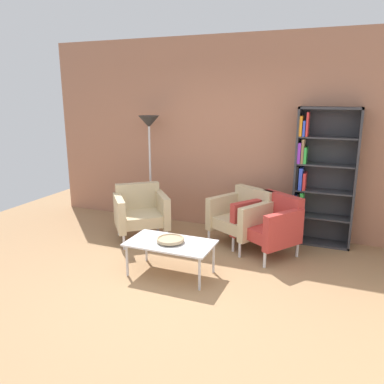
# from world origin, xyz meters

# --- Properties ---
(ground_plane) EXTENTS (8.32, 8.32, 0.00)m
(ground_plane) POSITION_xyz_m (0.00, 0.00, 0.00)
(ground_plane) COLOR #9E7751
(brick_back_panel) EXTENTS (6.40, 0.12, 2.90)m
(brick_back_panel) POSITION_xyz_m (0.00, 2.46, 1.45)
(brick_back_panel) COLOR #A87056
(brick_back_panel) RESTS_ON ground_plane
(bookshelf_tall) EXTENTS (0.80, 0.30, 1.90)m
(bookshelf_tall) POSITION_xyz_m (1.21, 2.25, 0.93)
(bookshelf_tall) COLOR #333338
(bookshelf_tall) RESTS_ON ground_plane
(coffee_table_low) EXTENTS (1.00, 0.56, 0.40)m
(coffee_table_low) POSITION_xyz_m (-0.26, 0.57, 0.37)
(coffee_table_low) COLOR silver
(coffee_table_low) RESTS_ON ground_plane
(decorative_bowl) EXTENTS (0.32, 0.32, 0.05)m
(decorative_bowl) POSITION_xyz_m (-0.26, 0.57, 0.43)
(decorative_bowl) COLOR tan
(decorative_bowl) RESTS_ON coffee_table_low
(armchair_spare_guest) EXTENTS (0.93, 0.91, 0.78)m
(armchair_spare_guest) POSITION_xyz_m (0.27, 1.80, 0.41)
(armchair_spare_guest) COLOR #C6B289
(armchair_spare_guest) RESTS_ON ground_plane
(armchair_corner_red) EXTENTS (0.95, 0.94, 0.78)m
(armchair_corner_red) POSITION_xyz_m (-1.17, 1.47, 0.41)
(armchair_corner_red) COLOR #C6B289
(armchair_corner_red) RESTS_ON ground_plane
(armchair_by_bookshelf) EXTENTS (0.94, 0.93, 0.78)m
(armchair_by_bookshelf) POSITION_xyz_m (0.68, 1.62, 0.41)
(armchair_by_bookshelf) COLOR #B73833
(armchair_by_bookshelf) RESTS_ON ground_plane
(floor_lamp_torchiere) EXTENTS (0.32, 0.32, 1.74)m
(floor_lamp_torchiere) POSITION_xyz_m (-1.33, 2.10, 1.45)
(floor_lamp_torchiere) COLOR silver
(floor_lamp_torchiere) RESTS_ON ground_plane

